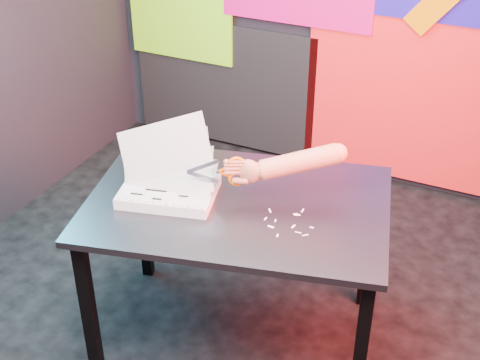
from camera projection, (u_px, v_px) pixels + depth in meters
The scene contains 7 objects.
room at pixel (225, 43), 2.61m from camera, with size 3.01×3.01×2.71m.
backdrop at pixel (345, 30), 3.92m from camera, with size 2.88×0.05×2.08m.
work_table at pixel (238, 219), 2.78m from camera, with size 1.39×1.08×0.75m.
printout_stack at pixel (169, 189), 2.76m from camera, with size 0.48×0.37×0.36m.
scissors at pixel (233, 171), 2.65m from camera, with size 0.21×0.11×0.13m.
hand_forearm at pixel (291, 163), 2.64m from camera, with size 0.43×0.24×0.17m.
paper_clippings at pixel (287, 222), 2.62m from camera, with size 0.21×0.22×0.00m.
Camera 1 is at (1.12, -2.24, 2.26)m, focal length 50.00 mm.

